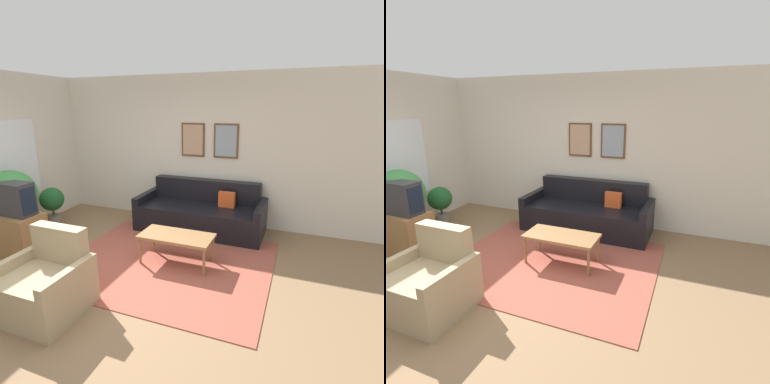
# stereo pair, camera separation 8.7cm
# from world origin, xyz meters

# --- Properties ---
(ground_plane) EXTENTS (16.00, 16.00, 0.00)m
(ground_plane) POSITION_xyz_m (0.00, 0.00, 0.00)
(ground_plane) COLOR #846647
(area_rug) EXTENTS (2.85, 2.32, 0.01)m
(area_rug) POSITION_xyz_m (0.48, 0.92, 0.01)
(area_rug) COLOR #9E4C3D
(area_rug) RESTS_ON ground_plane
(wall_back) EXTENTS (8.00, 0.09, 2.70)m
(wall_back) POSITION_xyz_m (0.01, 2.70, 1.35)
(wall_back) COLOR beige
(wall_back) RESTS_ON ground_plane
(couch) EXTENTS (2.22, 0.90, 0.86)m
(couch) POSITION_xyz_m (0.54, 2.23, 0.30)
(couch) COLOR black
(couch) RESTS_ON ground_plane
(coffee_table) EXTENTS (1.01, 0.48, 0.43)m
(coffee_table) POSITION_xyz_m (0.61, 0.96, 0.39)
(coffee_table) COLOR olive
(coffee_table) RESTS_ON ground_plane
(tv_stand) EXTENTS (0.78, 0.48, 0.62)m
(tv_stand) POSITION_xyz_m (-1.74, 0.42, 0.31)
(tv_stand) COLOR olive
(tv_stand) RESTS_ON ground_plane
(tv) EXTENTS (0.68, 0.28, 0.48)m
(tv) POSITION_xyz_m (-1.74, 0.42, 0.86)
(tv) COLOR #2D2D33
(tv) RESTS_ON tv_stand
(armchair) EXTENTS (0.83, 0.76, 0.87)m
(armchair) POSITION_xyz_m (-0.29, -0.45, 0.30)
(armchair) COLOR tan
(armchair) RESTS_ON ground_plane
(potted_plant_tall) EXTENTS (0.78, 0.78, 1.20)m
(potted_plant_tall) POSITION_xyz_m (-2.03, 0.65, 0.78)
(potted_plant_tall) COLOR #383D42
(potted_plant_tall) RESTS_ON ground_plane
(potted_plant_by_window) EXTENTS (0.43, 0.43, 0.72)m
(potted_plant_by_window) POSITION_xyz_m (-2.09, 1.47, 0.46)
(potted_plant_by_window) COLOR slate
(potted_plant_by_window) RESTS_ON ground_plane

